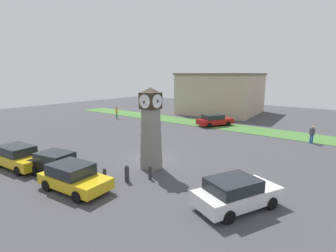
{
  "coord_description": "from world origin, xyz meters",
  "views": [
    {
      "loc": [
        12.84,
        -14.25,
        6.45
      ],
      "look_at": [
        0.52,
        1.43,
        2.46
      ],
      "focal_mm": 28.0,
      "sensor_mm": 36.0,
      "label": 1
    }
  ],
  "objects": [
    {
      "name": "ground_plane",
      "position": [
        0.0,
        0.0,
        0.0
      ],
      "size": [
        82.93,
        82.93,
        0.0
      ],
      "primitive_type": "plane",
      "color": "#424247"
    },
    {
      "name": "clock_tower",
      "position": [
        1.29,
        -1.42,
        2.88
      ],
      "size": [
        1.55,
        1.41,
        5.6
      ],
      "color": "gray",
      "rests_on": "ground_plane"
    },
    {
      "name": "bollard_near_tower",
      "position": [
        2.47,
        -2.86,
        0.46
      ],
      "size": [
        0.21,
        0.21,
        0.9
      ],
      "color": "#333338",
      "rests_on": "ground_plane"
    },
    {
      "name": "bollard_mid_row",
      "position": [
        1.61,
        -4.0,
        0.53
      ],
      "size": [
        0.28,
        0.28,
        1.04
      ],
      "color": "#333338",
      "rests_on": "ground_plane"
    },
    {
      "name": "bollard_far_row",
      "position": [
        0.84,
        -5.06,
        0.5
      ],
      "size": [
        0.21,
        0.21,
        0.98
      ],
      "color": "#333338",
      "rests_on": "ground_plane"
    },
    {
      "name": "car_navy_sedan",
      "position": [
        -6.1,
        -6.96,
        0.78
      ],
      "size": [
        4.54,
        2.24,
        1.54
      ],
      "color": "gold",
      "rests_on": "ground_plane"
    },
    {
      "name": "car_near_tower",
      "position": [
        -2.72,
        -6.0,
        0.75
      ],
      "size": [
        4.21,
        2.46,
        1.47
      ],
      "color": "black",
      "rests_on": "ground_plane"
    },
    {
      "name": "car_by_building",
      "position": [
        0.13,
        -6.65,
        0.76
      ],
      "size": [
        4.35,
        2.37,
        1.5
      ],
      "color": "gold",
      "rests_on": "ground_plane"
    },
    {
      "name": "car_far_lot",
      "position": [
        8.15,
        -2.93,
        0.79
      ],
      "size": [
        3.51,
        4.7,
        1.54
      ],
      "color": "silver",
      "rests_on": "ground_plane"
    },
    {
      "name": "car_silver_hatch",
      "position": [
        -2.58,
        14.81,
        0.75
      ],
      "size": [
        3.74,
        4.84,
        1.45
      ],
      "color": "#A51111",
      "rests_on": "ground_plane"
    },
    {
      "name": "pedestrian_near_bench",
      "position": [
        -16.31,
        10.76,
        1.02
      ],
      "size": [
        0.46,
        0.38,
        1.77
      ],
      "color": "#338C4C",
      "rests_on": "ground_plane"
    },
    {
      "name": "pedestrian_by_cars",
      "position": [
        8.69,
        12.95,
        0.95
      ],
      "size": [
        0.45,
        0.46,
        1.66
      ],
      "color": "#264CA5",
      "rests_on": "ground_plane"
    },
    {
      "name": "warehouse_blue_far",
      "position": [
        -7.13,
        25.46,
        3.28
      ],
      "size": [
        12.84,
        12.78,
        6.55
      ],
      "color": "#B7A88E",
      "rests_on": "ground_plane"
    },
    {
      "name": "grass_verge_far",
      "position": [
        -3.1,
        15.2,
        0.02
      ],
      "size": [
        49.76,
        4.22,
        0.04
      ],
      "primitive_type": "cube",
      "color": "#477A38",
      "rests_on": "ground_plane"
    }
  ]
}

